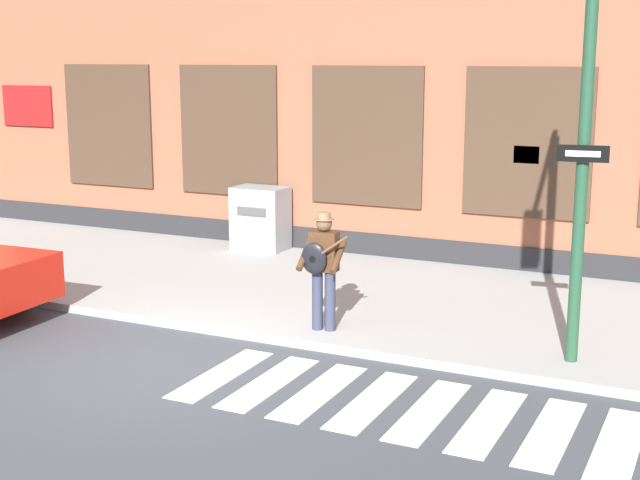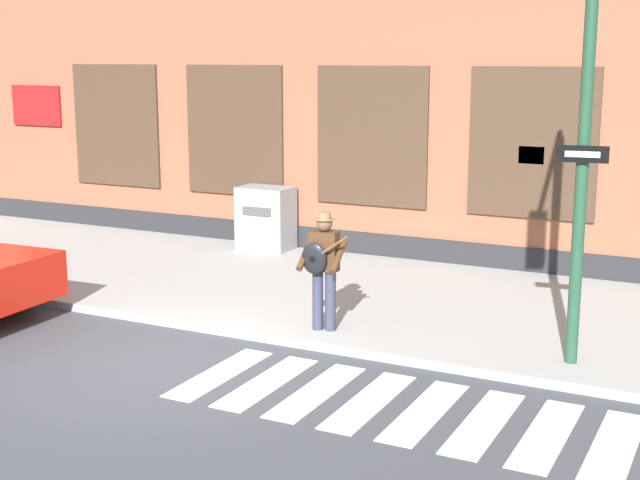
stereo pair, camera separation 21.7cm
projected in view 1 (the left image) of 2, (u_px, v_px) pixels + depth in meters
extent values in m
plane|color=#424449|center=(164.00, 367.00, 11.25)|extent=(160.00, 160.00, 0.00)
cube|color=#9E9E99|center=(305.00, 289.00, 14.76)|extent=(28.00, 5.23, 0.13)
cube|color=#99563D|center=(406.00, 64.00, 18.11)|extent=(28.00, 4.00, 7.38)
cube|color=#28282B|center=(365.00, 247.00, 17.01)|extent=(28.00, 0.04, 0.55)
cube|color=#473323|center=(109.00, 126.00, 19.12)|extent=(2.22, 0.06, 2.59)
cube|color=black|center=(108.00, 126.00, 19.11)|extent=(2.10, 0.03, 2.47)
cube|color=#473323|center=(228.00, 131.00, 17.85)|extent=(2.22, 0.06, 2.59)
cube|color=black|center=(228.00, 131.00, 17.84)|extent=(2.10, 0.03, 2.47)
cube|color=#473323|center=(366.00, 136.00, 16.58)|extent=(2.22, 0.06, 2.59)
cube|color=black|center=(366.00, 136.00, 16.57)|extent=(2.10, 0.03, 2.47)
cube|color=#473323|center=(527.00, 143.00, 15.31)|extent=(2.22, 0.06, 2.59)
cube|color=black|center=(527.00, 143.00, 15.30)|extent=(2.10, 0.03, 2.47)
cube|color=red|center=(27.00, 106.00, 19.98)|extent=(1.40, 0.04, 0.90)
cube|color=yellow|center=(526.00, 155.00, 15.33)|extent=(0.44, 0.02, 0.30)
cube|color=silver|center=(222.00, 374.00, 10.97)|extent=(0.42, 1.90, 0.01)
cube|color=silver|center=(269.00, 383.00, 10.69)|extent=(0.42, 1.90, 0.01)
cube|color=silver|center=(320.00, 392.00, 10.40)|extent=(0.42, 1.90, 0.01)
cube|color=silver|center=(373.00, 401.00, 10.12)|extent=(0.42, 1.90, 0.01)
cube|color=silver|center=(429.00, 411.00, 9.84)|extent=(0.42, 1.90, 0.01)
cube|color=silver|center=(488.00, 421.00, 9.55)|extent=(0.42, 1.90, 0.01)
cube|color=silver|center=(551.00, 433.00, 9.27)|extent=(0.42, 1.90, 0.01)
cube|color=silver|center=(618.00, 445.00, 8.99)|extent=(0.42, 1.90, 0.01)
cube|color=silver|center=(46.00, 274.00, 12.98)|extent=(0.07, 0.24, 0.12)
cylinder|color=black|center=(13.00, 289.00, 13.70)|extent=(0.67, 0.26, 0.66)
cylinder|color=#33384C|center=(330.00, 301.00, 12.26)|extent=(0.15, 0.15, 0.84)
cylinder|color=#33384C|center=(317.00, 300.00, 12.30)|extent=(0.15, 0.15, 0.84)
cube|color=#4C2D19|center=(324.00, 251.00, 12.15)|extent=(0.40, 0.25, 0.55)
sphere|color=brown|center=(324.00, 223.00, 12.07)|extent=(0.22, 0.22, 0.22)
cylinder|color=olive|center=(324.00, 219.00, 12.06)|extent=(0.27, 0.27, 0.02)
cylinder|color=olive|center=(324.00, 215.00, 12.05)|extent=(0.18, 0.18, 0.09)
cylinder|color=#4C2D19|center=(338.00, 257.00, 11.99)|extent=(0.14, 0.52, 0.39)
cylinder|color=#4C2D19|center=(305.00, 254.00, 12.15)|extent=(0.14, 0.52, 0.39)
ellipsoid|color=black|center=(314.00, 258.00, 12.03)|extent=(0.37, 0.15, 0.44)
cylinder|color=black|center=(312.00, 259.00, 11.97)|extent=(0.09, 0.02, 0.09)
cylinder|color=brown|center=(332.00, 247.00, 11.88)|extent=(0.47, 0.08, 0.34)
cylinder|color=#234C33|center=(584.00, 144.00, 10.56)|extent=(0.15, 0.15, 5.41)
cube|color=black|center=(583.00, 154.00, 10.48)|extent=(0.60, 0.11, 0.20)
cube|color=white|center=(583.00, 154.00, 10.46)|extent=(0.40, 0.06, 0.07)
cube|color=gray|center=(261.00, 218.00, 17.41)|extent=(1.03, 0.69, 1.23)
cube|color=#4C4C4C|center=(251.00, 212.00, 17.06)|extent=(0.62, 0.02, 0.16)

